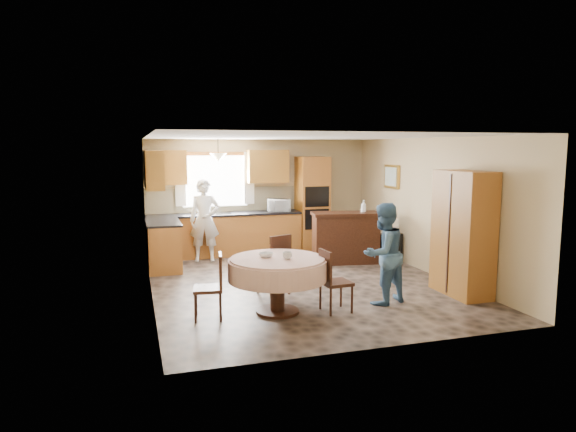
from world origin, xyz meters
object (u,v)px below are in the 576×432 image
Objects in this scene: chair_left at (213,283)px; person_dining at (383,254)px; dining_table at (277,270)px; chair_right at (332,278)px; sideboard at (346,239)px; person_sink at (205,220)px; oven_tower at (312,204)px; cupboard at (463,233)px; chair_back at (276,262)px.

person_dining is (2.53, -0.05, 0.26)m from chair_left.
dining_table is 1.54× the size of chair_right.
sideboard is 3.44m from dining_table.
chair_right is at bearing -63.60° from person_sink.
chair_right is at bearing 90.95° from chair_left.
oven_tower is 4.57m from dining_table.
chair_right is (-2.31, -0.23, -0.49)m from cupboard.
oven_tower is 2.18× the size of chair_back.
oven_tower is 1.53× the size of dining_table.
oven_tower is 1.08× the size of cupboard.
cupboard is 1.17× the size of person_sink.
oven_tower is 4.15m from person_dining.
oven_tower is at bearing -139.75° from chair_back.
person_sink is at bearing -177.78° from chair_left.
chair_left is 0.53× the size of person_sink.
oven_tower is 1.40× the size of person_dining.
cupboard reaches higher than chair_left.
chair_right is (-1.24, -4.28, -0.56)m from oven_tower.
dining_table is 0.91× the size of person_dining.
oven_tower is 1.26× the size of person_sink.
sideboard is at bearing -158.72° from chair_back.
person_sink is at bearing -96.80° from chair_back.
sideboard reaches higher than chair_left.
sideboard is 4.06m from chair_left.
cupboard is 1.44m from person_dining.
chair_right is 4.10m from person_sink.
chair_back is (-2.83, 0.82, -0.45)m from cupboard.
dining_table is 0.89m from chair_back.
sideboard is 0.69× the size of cupboard.
person_dining is at bearing 97.15° from chair_left.
chair_back is at bearing -118.47° from oven_tower.
sideboard is 0.89× the size of person_dining.
person_dining reaches higher than chair_left.
chair_left is at bearing 178.50° from dining_table.
oven_tower is at bearing 153.04° from chair_left.
sideboard reaches higher than dining_table.
chair_back is at bearing -127.90° from sideboard.
person_dining is (-1.42, -0.07, -0.22)m from cupboard.
person_sink is at bearing 97.82° from dining_table.
sideboard is 2.91m from person_sink.
oven_tower is at bearing -20.91° from chair_right.
chair_back is at bearing -52.40° from person_dining.
dining_table is 0.91m from chair_left.
cupboard is 2.98m from chair_back.
chair_left is (-2.88, -4.07, -0.56)m from oven_tower.
sideboard is 2.76m from person_dining.
cupboard is (1.07, -4.06, -0.08)m from oven_tower.
chair_left is 3.71m from person_sink.
chair_right is (0.74, -0.19, -0.12)m from dining_table.
oven_tower reaches higher than cupboard.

